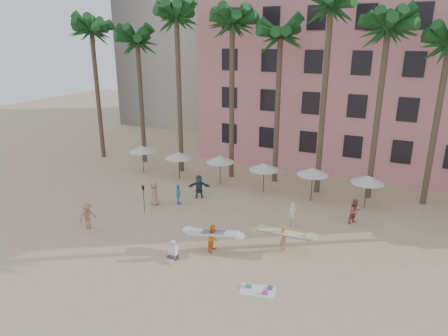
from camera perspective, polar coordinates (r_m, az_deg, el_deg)
The scene contains 10 objects.
ground at distance 22.71m, azimuth -2.88°, elevation -14.58°, with size 120.00×120.00×0.00m, color #D1B789.
pink_hotel at distance 43.07m, azimuth 22.54°, elevation 11.21°, with size 35.00×14.00×16.00m, color pink.
palm_row at distance 32.92m, azimuth 10.50°, elevation 19.16°, with size 44.40×5.40×16.30m.
umbrella_row at distance 33.21m, azimuth 2.48°, elevation 0.79°, with size 22.50×2.70×2.73m.
beach_towel at distance 21.34m, azimuth 4.99°, elevation -16.95°, with size 1.97×1.36×0.14m.
carrier_yellow at distance 24.42m, azimuth 8.56°, elevation -9.60°, with size 3.25×1.27×1.71m.
carrier_white at distance 24.21m, azimuth -1.53°, elevation -9.80°, with size 3.19×1.32×1.70m.
beachgoers at distance 29.42m, azimuth -4.27°, elevation -4.57°, with size 17.16×9.56×1.90m.
paddle at distance 29.27m, azimuth -11.41°, elevation -3.96°, with size 0.18×0.04×2.23m.
seated_man at distance 23.80m, azimuth -7.40°, elevation -11.96°, with size 0.49×0.86×1.11m.
Camera 1 is at (9.02, -16.80, 12.34)m, focal length 32.00 mm.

